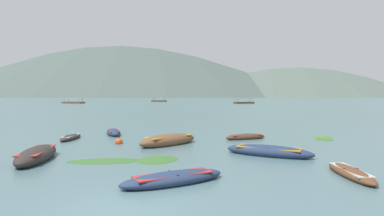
{
  "coord_description": "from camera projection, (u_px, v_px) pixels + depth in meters",
  "views": [
    {
      "loc": [
        1.62,
        -8.07,
        3.05
      ],
      "look_at": [
        2.89,
        43.55,
        1.09
      ],
      "focal_mm": 28.33,
      "sensor_mm": 36.0,
      "label": 1
    }
  ],
  "objects": [
    {
      "name": "rowboat_7",
      "position": [
        173.0,
        179.0,
        10.66
      ],
      "size": [
        4.0,
        2.79,
        0.52
      ],
      "color": "navy",
      "rests_on": "ground"
    },
    {
      "name": "ground_plane",
      "position": [
        184.0,
        97.0,
        1506.61
      ],
      "size": [
        6000.0,
        6000.0,
        0.0
      ],
      "primitive_type": "plane",
      "color": "slate"
    },
    {
      "name": "mountain_3",
      "position": [
        261.0,
        53.0,
        1518.06
      ],
      "size": [
        1352.28,
        1352.28,
        440.99
      ],
      "primitive_type": "cone",
      "color": "#56665B",
      "rests_on": "ground"
    },
    {
      "name": "rowboat_1",
      "position": [
        246.0,
        137.0,
        21.69
      ],
      "size": [
        3.28,
        1.88,
        0.49
      ],
      "color": "#4C3323",
      "rests_on": "ground"
    },
    {
      "name": "rowboat_0",
      "position": [
        269.0,
        151.0,
        15.69
      ],
      "size": [
        4.58,
        3.38,
        0.66
      ],
      "color": "navy",
      "rests_on": "ground"
    },
    {
      "name": "weed_patch_1",
      "position": [
        324.0,
        140.0,
        21.44
      ],
      "size": [
        1.72,
        1.98,
        0.14
      ],
      "primitive_type": "ellipsoid",
      "rotation": [
        0.0,
        0.0,
        2.77
      ],
      "color": "#38662D",
      "rests_on": "ground"
    },
    {
      "name": "rowboat_5",
      "position": [
        351.0,
        173.0,
        11.61
      ],
      "size": [
        0.97,
        3.32,
        0.4
      ],
      "color": "brown",
      "rests_on": "ground"
    },
    {
      "name": "mountain_2",
      "position": [
        144.0,
        46.0,
        1591.19
      ],
      "size": [
        1742.5,
        1742.5,
        539.72
      ],
      "primitive_type": "cone",
      "color": "#4C5B56",
      "rests_on": "ground"
    },
    {
      "name": "mooring_buoy",
      "position": [
        119.0,
        142.0,
        19.59
      ],
      "size": [
        0.51,
        0.51,
        0.87
      ],
      "color": "#DB4C1E",
      "rests_on": "ground"
    },
    {
      "name": "rowboat_4",
      "position": [
        114.0,
        132.0,
        24.23
      ],
      "size": [
        2.03,
        3.41,
        0.58
      ],
      "color": "navy",
      "rests_on": "ground"
    },
    {
      "name": "weed_patch_5",
      "position": [
        323.0,
        137.0,
        22.76
      ],
      "size": [
        1.95,
        2.03,
        0.14
      ],
      "primitive_type": "ellipsoid",
      "rotation": [
        0.0,
        0.0,
        0.51
      ],
      "color": "#477033",
      "rests_on": "ground"
    },
    {
      "name": "weed_patch_0",
      "position": [
        105.0,
        161.0,
        14.26
      ],
      "size": [
        3.68,
        1.6,
        0.14
      ],
      "primitive_type": "ellipsoid",
      "rotation": [
        0.0,
        0.0,
        0.08
      ],
      "color": "#38662D",
      "rests_on": "ground"
    },
    {
      "name": "weed_patch_3",
      "position": [
        175.0,
        140.0,
        21.28
      ],
      "size": [
        2.93,
        3.72,
        0.14
      ],
      "primitive_type": "ellipsoid",
      "rotation": [
        0.0,
        0.0,
        2.1
      ],
      "color": "#2D5628",
      "rests_on": "ground"
    },
    {
      "name": "ferry_0",
      "position": [
        244.0,
        103.0,
        131.29
      ],
      "size": [
        9.25,
        5.54,
        2.54
      ],
      "color": "brown",
      "rests_on": "ground"
    },
    {
      "name": "mountain_1",
      "position": [
        24.0,
        77.0,
        1496.88
      ],
      "size": [
        735.12,
        735.12,
        196.33
      ],
      "primitive_type": "cone",
      "color": "#56665B",
      "rests_on": "ground"
    },
    {
      "name": "ferry_2",
      "position": [
        73.0,
        102.0,
        134.12
      ],
      "size": [
        10.2,
        6.53,
        2.54
      ],
      "color": "brown",
      "rests_on": "ground"
    },
    {
      "name": "rowboat_6",
      "position": [
        71.0,
        137.0,
        21.6
      ],
      "size": [
        0.88,
        3.16,
        0.42
      ],
      "color": "#2D2826",
      "rests_on": "ground"
    },
    {
      "name": "rowboat_2",
      "position": [
        168.0,
        140.0,
        19.22
      ],
      "size": [
        4.22,
        4.18,
        0.87
      ],
      "color": "brown",
      "rests_on": "ground"
    },
    {
      "name": "weed_patch_2",
      "position": [
        157.0,
        160.0,
        14.55
      ],
      "size": [
        2.77,
        2.82,
        0.14
      ],
      "primitive_type": "ellipsoid",
      "rotation": [
        0.0,
        0.0,
        2.48
      ],
      "color": "#38662D",
      "rests_on": "ground"
    },
    {
      "name": "ferry_1",
      "position": [
        159.0,
        101.0,
        180.86
      ],
      "size": [
        9.4,
        5.35,
        2.54
      ],
      "color": "#4C3323",
      "rests_on": "ground"
    },
    {
      "name": "rowboat_3",
      "position": [
        37.0,
        155.0,
        14.53
      ],
      "size": [
        1.94,
        4.51,
        0.8
      ],
      "color": "#2D2826",
      "rests_on": "ground"
    }
  ]
}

